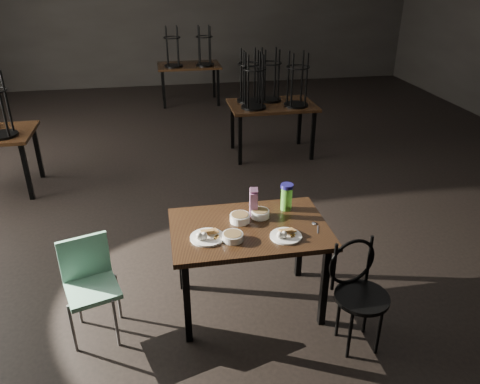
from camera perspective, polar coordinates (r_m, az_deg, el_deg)
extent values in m
plane|color=black|center=(5.47, -0.69, -1.63)|extent=(12.00, 12.00, 0.00)
cube|color=black|center=(10.83, -6.45, 21.21)|extent=(10.00, 0.04, 3.20)
cube|color=black|center=(3.59, 1.14, -4.53)|extent=(1.20, 0.80, 0.04)
cube|color=black|center=(3.49, -6.47, -13.25)|extent=(0.05, 0.05, 0.71)
cube|color=black|center=(3.67, 10.23, -11.28)|extent=(0.05, 0.05, 0.71)
cube|color=black|center=(4.01, -7.19, -7.45)|extent=(0.05, 0.05, 0.71)
cube|color=black|center=(4.16, 7.30, -6.02)|extent=(0.05, 0.05, 0.71)
cylinder|color=white|center=(3.44, -4.01, -5.54)|extent=(0.25, 0.25, 0.02)
cube|color=#925F33|center=(3.45, -4.03, -4.43)|extent=(0.09, 0.09, 0.04)
cube|color=#925F33|center=(3.45, -3.53, -4.38)|extent=(0.11, 0.11, 0.03)
ellipsoid|color=white|center=(3.39, -4.99, -5.40)|extent=(0.05, 0.05, 0.06)
ellipsoid|color=white|center=(3.39, -4.39, -5.34)|extent=(0.05, 0.05, 0.06)
cylinder|color=white|center=(3.47, 5.61, -5.37)|extent=(0.23, 0.23, 0.01)
cube|color=#925F33|center=(3.47, 5.56, -4.35)|extent=(0.08, 0.08, 0.04)
cube|color=#925F33|center=(3.48, 6.00, -4.31)|extent=(0.10, 0.10, 0.03)
ellipsoid|color=white|center=(3.41, 4.86, -5.25)|extent=(0.05, 0.05, 0.06)
ellipsoid|color=white|center=(3.41, 5.40, -5.20)|extent=(0.05, 0.05, 0.06)
cylinder|color=white|center=(3.63, -0.01, -3.20)|extent=(0.16, 0.16, 0.06)
cylinder|color=brown|center=(3.62, -0.01, -2.90)|extent=(0.13, 0.13, 0.01)
cylinder|color=white|center=(3.70, 2.47, -2.66)|extent=(0.14, 0.14, 0.06)
cylinder|color=brown|center=(3.69, 2.48, -2.38)|extent=(0.12, 0.12, 0.01)
cylinder|color=white|center=(3.40, -0.90, -5.49)|extent=(0.15, 0.15, 0.05)
cylinder|color=brown|center=(3.39, -0.90, -5.23)|extent=(0.13, 0.13, 0.01)
cube|color=#8C1975|center=(3.69, 1.67, -1.48)|extent=(0.07, 0.07, 0.20)
cube|color=#8C1975|center=(3.64, 1.70, 0.16)|extent=(0.07, 0.07, 0.06)
cylinder|color=#5DC239|center=(3.80, 5.68, -0.80)|extent=(0.10, 0.10, 0.19)
cylinder|color=navy|center=(3.75, 5.76, 0.72)|extent=(0.11, 0.11, 0.03)
ellipsoid|color=silver|center=(3.66, 9.01, -3.79)|extent=(0.05, 0.06, 0.01)
cube|color=silver|center=(3.59, 9.45, -4.53)|extent=(0.05, 0.11, 0.00)
cylinder|color=black|center=(3.50, 14.64, -12.31)|extent=(0.39, 0.39, 0.03)
torus|color=black|center=(3.49, 13.50, -8.28)|extent=(0.37, 0.09, 0.38)
cylinder|color=black|center=(3.75, 15.15, -13.64)|extent=(0.03, 0.03, 0.44)
cylinder|color=black|center=(3.67, 11.93, -14.21)|extent=(0.03, 0.03, 0.44)
cylinder|color=black|center=(3.52, 13.26, -16.46)|extent=(0.03, 0.03, 0.44)
cylinder|color=black|center=(3.61, 16.61, -15.79)|extent=(0.03, 0.03, 0.44)
cube|color=#7CC2A2|center=(3.65, -17.54, -11.28)|extent=(0.45, 0.45, 0.04)
cube|color=#7CC2A2|center=(3.67, -18.45, -7.50)|extent=(0.35, 0.13, 0.34)
cylinder|color=slate|center=(3.69, -19.73, -15.40)|extent=(0.02, 0.02, 0.42)
cylinder|color=slate|center=(3.64, -14.87, -15.21)|extent=(0.02, 0.02, 0.42)
cylinder|color=slate|center=(3.92, -19.14, -12.46)|extent=(0.02, 0.02, 0.42)
cylinder|color=slate|center=(3.87, -14.62, -12.24)|extent=(0.02, 0.02, 0.42)
cube|color=black|center=(6.00, -24.56, 2.24)|extent=(0.05, 0.05, 0.71)
cube|color=black|center=(6.57, -23.42, 4.50)|extent=(0.05, 0.05, 0.71)
cylinder|color=black|center=(6.07, -26.96, 6.22)|extent=(0.34, 0.34, 0.03)
cylinder|color=black|center=(6.04, -26.54, 9.88)|extent=(0.03, 0.03, 0.70)
cylinder|color=black|center=(5.85, -27.00, 9.33)|extent=(0.03, 0.03, 0.70)
cube|color=black|center=(6.72, 3.95, 10.50)|extent=(1.20, 0.80, 0.04)
cube|color=black|center=(6.43, 0.00, 6.31)|extent=(0.05, 0.05, 0.71)
cube|color=black|center=(6.69, 8.87, 6.79)|extent=(0.05, 0.05, 0.71)
cube|color=black|center=(7.03, -0.94, 8.09)|extent=(0.05, 0.05, 0.71)
cube|color=black|center=(7.26, 7.28, 8.49)|extent=(0.05, 0.05, 0.71)
cylinder|color=black|center=(6.50, 1.67, 10.33)|extent=(0.34, 0.34, 0.03)
torus|color=black|center=(6.38, 1.73, 14.64)|extent=(0.32, 0.32, 0.02)
cylinder|color=black|center=(6.53, 2.41, 13.69)|extent=(0.03, 0.03, 0.70)
cylinder|color=black|center=(6.49, 0.65, 13.63)|extent=(0.03, 0.03, 0.70)
cylinder|color=black|center=(6.30, 1.00, 13.23)|extent=(0.03, 0.03, 0.70)
cylinder|color=black|center=(6.34, 2.80, 13.29)|extent=(0.03, 0.03, 0.70)
cylinder|color=black|center=(6.65, 6.82, 10.52)|extent=(0.34, 0.34, 0.03)
torus|color=black|center=(6.53, 7.07, 14.74)|extent=(0.32, 0.32, 0.02)
cylinder|color=black|center=(6.68, 7.59, 13.79)|extent=(0.03, 0.03, 0.70)
cylinder|color=black|center=(6.62, 5.90, 13.76)|extent=(0.03, 0.03, 0.70)
cylinder|color=black|center=(6.44, 6.39, 13.37)|extent=(0.03, 0.03, 0.70)
cylinder|color=black|center=(6.50, 8.11, 13.39)|extent=(0.03, 0.03, 0.70)
cylinder|color=black|center=(6.88, 3.59, 11.19)|extent=(0.34, 0.34, 0.03)
torus|color=black|center=(6.76, 3.72, 15.28)|extent=(0.32, 0.32, 0.02)
cylinder|color=black|center=(6.91, 4.31, 14.36)|extent=(0.03, 0.03, 0.70)
cylinder|color=black|center=(6.86, 2.65, 14.32)|extent=(0.03, 0.03, 0.70)
cylinder|color=black|center=(6.67, 3.04, 13.96)|extent=(0.03, 0.03, 0.70)
cylinder|color=black|center=(6.72, 4.73, 14.00)|extent=(0.03, 0.03, 0.70)
cylinder|color=black|center=(6.82, 1.09, 11.09)|extent=(0.34, 0.34, 0.03)
torus|color=black|center=(6.70, 1.13, 15.22)|extent=(0.32, 0.32, 0.02)
cylinder|color=black|center=(6.84, 1.79, 14.30)|extent=(0.03, 0.03, 0.70)
cylinder|color=black|center=(6.80, 0.11, 14.24)|extent=(0.03, 0.03, 0.70)
cylinder|color=black|center=(6.61, 0.43, 13.88)|extent=(0.03, 0.03, 0.70)
cylinder|color=black|center=(6.65, 2.15, 13.94)|extent=(0.03, 0.03, 0.70)
cube|color=black|center=(9.42, -6.25, 15.08)|extent=(1.20, 0.80, 0.04)
cube|color=black|center=(9.17, -9.28, 12.17)|extent=(0.05, 0.05, 0.71)
cube|color=black|center=(9.24, -2.68, 12.60)|extent=(0.05, 0.05, 0.71)
cube|color=black|center=(9.79, -9.41, 13.07)|extent=(0.05, 0.05, 0.71)
cube|color=black|center=(9.86, -3.20, 13.47)|extent=(0.05, 0.05, 0.71)
cylinder|color=black|center=(9.25, -8.10, 14.99)|extent=(0.34, 0.34, 0.03)
torus|color=black|center=(9.17, -8.31, 18.04)|extent=(0.32, 0.32, 0.02)
cylinder|color=black|center=(9.29, -7.64, 17.35)|extent=(0.03, 0.03, 0.70)
cylinder|color=black|center=(9.28, -8.92, 17.26)|extent=(0.03, 0.03, 0.70)
cylinder|color=black|center=(9.09, -8.87, 17.07)|extent=(0.03, 0.03, 0.70)
cylinder|color=black|center=(9.09, -7.57, 17.16)|extent=(0.03, 0.03, 0.70)
cylinder|color=black|center=(9.29, -4.28, 15.22)|extent=(0.34, 0.34, 0.03)
torus|color=black|center=(9.21, -4.39, 18.27)|extent=(0.32, 0.32, 0.02)
cylinder|color=black|center=(9.34, -3.79, 17.56)|extent=(0.03, 0.03, 0.70)
cylinder|color=black|center=(9.32, -5.06, 17.50)|extent=(0.03, 0.03, 0.70)
cylinder|color=black|center=(9.12, -4.93, 17.31)|extent=(0.03, 0.03, 0.70)
cylinder|color=black|center=(9.14, -3.64, 17.38)|extent=(0.03, 0.03, 0.70)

